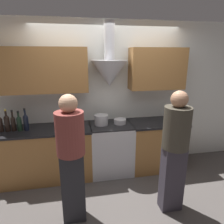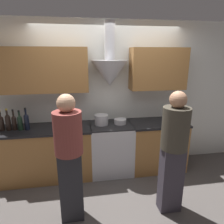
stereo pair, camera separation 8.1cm
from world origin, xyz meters
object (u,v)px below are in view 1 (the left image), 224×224
(stock_pot, at_px, (101,120))
(orange_fruit, at_px, (171,118))
(wine_bottle_1, at_px, (7,122))
(wine_bottle_0, at_px, (0,123))
(wine_bottle_3, at_px, (19,123))
(wine_bottle_2, at_px, (13,123))
(wine_bottle_4, at_px, (26,122))
(person_foreground_left, at_px, (71,155))
(mixing_bowl, at_px, (120,121))
(person_foreground_right, at_px, (175,148))
(stove_range, at_px, (111,148))

(stock_pot, relative_size, orange_fruit, 2.72)
(wine_bottle_1, relative_size, stock_pot, 1.53)
(wine_bottle_0, xyz_separation_m, orange_fruit, (2.84, 0.03, -0.09))
(wine_bottle_3, bearing_deg, wine_bottle_2, 170.78)
(wine_bottle_3, distance_m, wine_bottle_4, 0.10)
(orange_fruit, xyz_separation_m, person_foreground_left, (-1.77, -1.03, -0.03))
(wine_bottle_2, xyz_separation_m, wine_bottle_4, (0.19, -0.01, 0.01))
(wine_bottle_0, xyz_separation_m, mixing_bowl, (1.89, 0.02, -0.09))
(wine_bottle_4, distance_m, person_foreground_right, 2.24)
(wine_bottle_0, bearing_deg, wine_bottle_4, -2.29)
(wine_bottle_1, xyz_separation_m, wine_bottle_4, (0.28, -0.01, 0.00))
(stove_range, distance_m, stock_pot, 0.55)
(wine_bottle_3, xyz_separation_m, mixing_bowl, (1.61, 0.04, -0.09))
(mixing_bowl, bearing_deg, person_foreground_left, -128.65)
(wine_bottle_1, height_order, person_foreground_left, person_foreground_left)
(wine_bottle_2, relative_size, person_foreground_right, 0.20)
(wine_bottle_3, xyz_separation_m, person_foreground_left, (0.80, -0.98, -0.12))
(stove_range, bearing_deg, wine_bottle_1, -179.66)
(wine_bottle_3, bearing_deg, wine_bottle_0, 176.80)
(person_foreground_left, xyz_separation_m, person_foreground_right, (1.29, -0.05, 0.00))
(wine_bottle_3, bearing_deg, orange_fruit, 1.04)
(person_foreground_right, bearing_deg, wine_bottle_3, 153.76)
(wine_bottle_2, relative_size, person_foreground_left, 0.20)
(wine_bottle_3, relative_size, person_foreground_left, 0.20)
(wine_bottle_3, height_order, wine_bottle_4, wine_bottle_4)
(wine_bottle_2, bearing_deg, wine_bottle_3, -9.22)
(orange_fruit, distance_m, person_foreground_left, 2.04)
(wine_bottle_1, xyz_separation_m, wine_bottle_3, (0.18, -0.01, -0.01))
(wine_bottle_0, height_order, wine_bottle_2, wine_bottle_2)
(wine_bottle_3, bearing_deg, wine_bottle_1, 175.93)
(stock_pot, distance_m, person_foreground_left, 1.15)
(wine_bottle_1, xyz_separation_m, stock_pot, (1.47, 0.04, -0.06))
(mixing_bowl, bearing_deg, stock_pot, 177.86)
(wine_bottle_3, relative_size, stock_pot, 1.39)
(mixing_bowl, bearing_deg, wine_bottle_4, -178.51)
(stove_range, height_order, person_foreground_right, person_foreground_right)
(stove_range, xyz_separation_m, mixing_bowl, (0.16, 0.02, 0.48))
(wine_bottle_3, distance_m, orange_fruit, 2.57)
(stove_range, bearing_deg, mixing_bowl, 6.15)
(wine_bottle_1, distance_m, mixing_bowl, 1.79)
(orange_fruit, bearing_deg, wine_bottle_3, -178.96)
(mixing_bowl, distance_m, person_foreground_right, 1.17)
(wine_bottle_2, height_order, stock_pot, wine_bottle_2)
(wine_bottle_3, xyz_separation_m, wine_bottle_4, (0.10, 0.00, 0.01))
(wine_bottle_0, bearing_deg, orange_fruit, 0.62)
(stove_range, height_order, wine_bottle_3, wine_bottle_3)
(wine_bottle_4, xyz_separation_m, stock_pot, (1.19, 0.05, -0.06))
(wine_bottle_4, height_order, orange_fruit, wine_bottle_4)
(orange_fruit, relative_size, person_foreground_left, 0.05)
(stove_range, distance_m, orange_fruit, 1.21)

